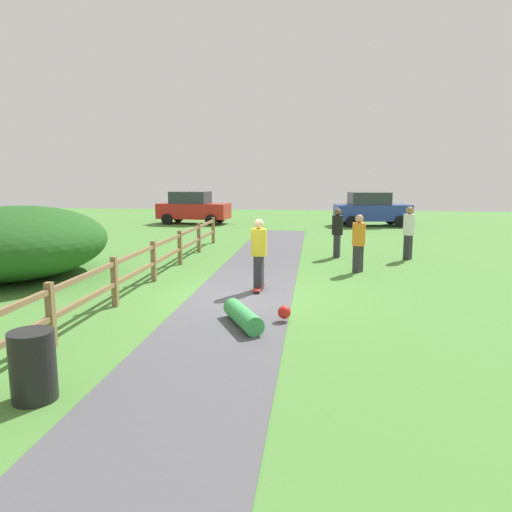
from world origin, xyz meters
TOP-DOWN VIEW (x-y plane):
  - ground_plane at (0.00, 0.00)m, footprint 60.00×60.00m
  - asphalt_path at (0.00, 0.00)m, footprint 2.40×28.00m
  - wooden_fence at (-2.60, 0.00)m, footprint 0.12×18.12m
  - bush_large at (-6.53, 1.36)m, footprint 4.67×5.60m
  - trash_bin at (-1.80, -5.69)m, footprint 0.56×0.56m
  - skater_riding at (0.34, 0.50)m, footprint 0.41×0.81m
  - skater_fallen at (0.43, -2.34)m, footprint 1.37×1.46m
  - skateboard_loose at (0.02, 3.66)m, footprint 0.22×0.80m
  - bystander_black at (2.47, 5.88)m, footprint 0.45×0.45m
  - bystander_orange at (2.97, 3.25)m, footprint 0.52×0.52m
  - bystander_white at (4.84, 5.71)m, footprint 0.52×0.52m
  - parked_car_blue at (4.88, 17.23)m, footprint 4.41×2.47m
  - parked_car_red at (-5.58, 17.25)m, footprint 4.35×2.33m

SIDE VIEW (x-z plane):
  - ground_plane at x=0.00m, z-range 0.00..0.00m
  - asphalt_path at x=0.00m, z-range 0.00..0.02m
  - skateboard_loose at x=0.02m, z-range 0.05..0.13m
  - skater_fallen at x=0.43m, z-range 0.02..0.38m
  - trash_bin at x=-1.80m, z-range 0.00..0.90m
  - wooden_fence at x=-2.60m, z-range 0.12..1.22m
  - bystander_orange at x=2.97m, z-range 0.09..1.79m
  - bystander_black at x=2.47m, z-range 0.09..1.79m
  - parked_car_blue at x=4.88m, z-range 0.00..1.92m
  - parked_car_red at x=-5.58m, z-range 0.00..1.92m
  - bystander_white at x=4.84m, z-range 0.10..1.90m
  - bush_large at x=-6.53m, z-range 0.00..2.00m
  - skater_riding at x=0.34m, z-range 0.12..1.89m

